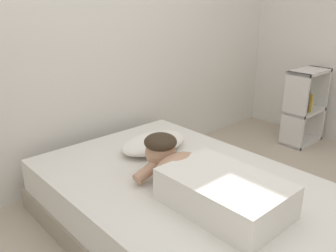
{
  "coord_description": "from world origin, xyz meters",
  "views": [
    {
      "loc": [
        -1.45,
        -1.07,
        1.41
      ],
      "look_at": [
        -0.0,
        0.55,
        0.62
      ],
      "focal_mm": 38.06,
      "sensor_mm": 36.0,
      "label": 1
    }
  ],
  "objects_px": {
    "pillow": "(154,143)",
    "cell_phone": "(247,186)",
    "person_lying": "(204,180)",
    "coffee_cup": "(167,154)",
    "bed": "(189,209)",
    "bookshelf": "(304,107)"
  },
  "relations": [
    {
      "from": "bed",
      "to": "bookshelf",
      "type": "bearing_deg",
      "value": 8.88
    },
    {
      "from": "pillow",
      "to": "bookshelf",
      "type": "xyz_separation_m",
      "value": [
        1.78,
        -0.21,
        -0.05
      ]
    },
    {
      "from": "pillow",
      "to": "coffee_cup",
      "type": "relative_size",
      "value": 4.16
    },
    {
      "from": "bed",
      "to": "bookshelf",
      "type": "xyz_separation_m",
      "value": [
        1.92,
        0.3,
        0.2
      ]
    },
    {
      "from": "pillow",
      "to": "person_lying",
      "type": "xyz_separation_m",
      "value": [
        -0.21,
        -0.68,
        0.05
      ]
    },
    {
      "from": "pillow",
      "to": "cell_phone",
      "type": "height_order",
      "value": "pillow"
    },
    {
      "from": "cell_phone",
      "to": "bookshelf",
      "type": "relative_size",
      "value": 0.19
    },
    {
      "from": "pillow",
      "to": "coffee_cup",
      "type": "height_order",
      "value": "pillow"
    },
    {
      "from": "bookshelf",
      "to": "pillow",
      "type": "bearing_deg",
      "value": 173.4
    },
    {
      "from": "person_lying",
      "to": "cell_phone",
      "type": "bearing_deg",
      "value": -18.6
    },
    {
      "from": "pillow",
      "to": "person_lying",
      "type": "distance_m",
      "value": 0.71
    },
    {
      "from": "person_lying",
      "to": "coffee_cup",
      "type": "relative_size",
      "value": 7.36
    },
    {
      "from": "bed",
      "to": "person_lying",
      "type": "relative_size",
      "value": 2.19
    },
    {
      "from": "pillow",
      "to": "bookshelf",
      "type": "bearing_deg",
      "value": -6.6
    },
    {
      "from": "pillow",
      "to": "coffee_cup",
      "type": "xyz_separation_m",
      "value": [
        -0.04,
        -0.18,
        -0.02
      ]
    },
    {
      "from": "coffee_cup",
      "to": "cell_phone",
      "type": "xyz_separation_m",
      "value": [
        0.1,
        -0.59,
        -0.03
      ]
    },
    {
      "from": "coffee_cup",
      "to": "person_lying",
      "type": "bearing_deg",
      "value": -109.19
    },
    {
      "from": "person_lying",
      "to": "coffee_cup",
      "type": "xyz_separation_m",
      "value": [
        0.17,
        0.5,
        -0.07
      ]
    },
    {
      "from": "pillow",
      "to": "bookshelf",
      "type": "height_order",
      "value": "bookshelf"
    },
    {
      "from": "bed",
      "to": "coffee_cup",
      "type": "distance_m",
      "value": 0.41
    },
    {
      "from": "person_lying",
      "to": "cell_phone",
      "type": "distance_m",
      "value": 0.3
    },
    {
      "from": "bed",
      "to": "cell_phone",
      "type": "distance_m",
      "value": 0.39
    }
  ]
}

